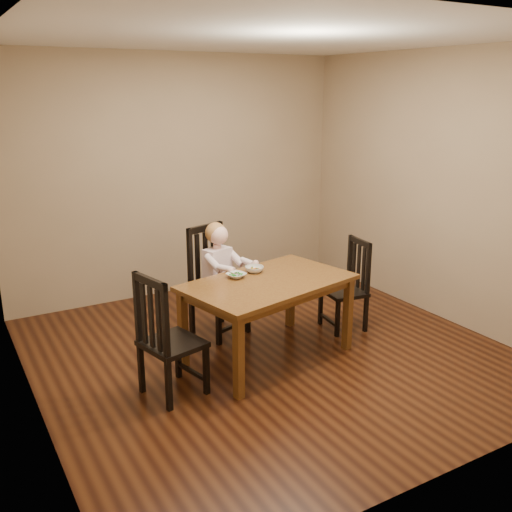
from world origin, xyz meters
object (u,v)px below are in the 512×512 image
toddler (219,269)px  bowl_veg (254,269)px  dining_table (268,290)px  chair_child (216,283)px  bowl_peas (236,275)px  chair_left (167,339)px  chair_right (348,286)px

toddler → bowl_veg: 0.45m
dining_table → toddler: (-0.14, 0.68, 0.03)m
chair_child → bowl_peas: bearing=67.0°
chair_child → toddler: chair_child is taller
chair_left → toddler: size_ratio=1.68×
chair_left → toddler: (0.88, 0.86, 0.18)m
chair_child → bowl_veg: (0.16, -0.47, 0.24)m
chair_right → chair_child: bearing=72.1°
bowl_veg → bowl_peas: bearing=-165.0°
dining_table → toddler: toddler is taller
chair_child → chair_left: size_ratio=1.06×
toddler → bowl_veg: toddler is taller
chair_child → chair_right: 1.31m
toddler → bowl_peas: bearing=64.5°
chair_left → toddler: bearing=121.2°
dining_table → bowl_peas: (-0.20, 0.21, 0.10)m
chair_left → bowl_veg: bearing=100.2°
chair_child → chair_right: chair_child is taller
bowl_peas → bowl_veg: bowl_veg is taller
dining_table → chair_child: chair_child is taller
chair_left → chair_right: bearing=86.6°
chair_child → chair_left: bearing=29.1°
dining_table → chair_right: (1.03, 0.17, -0.20)m
chair_left → bowl_veg: chair_left is taller
dining_table → bowl_veg: 0.29m
chair_child → chair_left: (-0.87, -0.91, -0.03)m
dining_table → bowl_peas: 0.31m
bowl_veg → chair_left: bearing=-156.6°
chair_child → bowl_veg: bearing=92.0°
bowl_peas → toddler: bearing=81.9°
chair_right → bowl_veg: 1.07m
chair_left → bowl_veg: 1.15m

